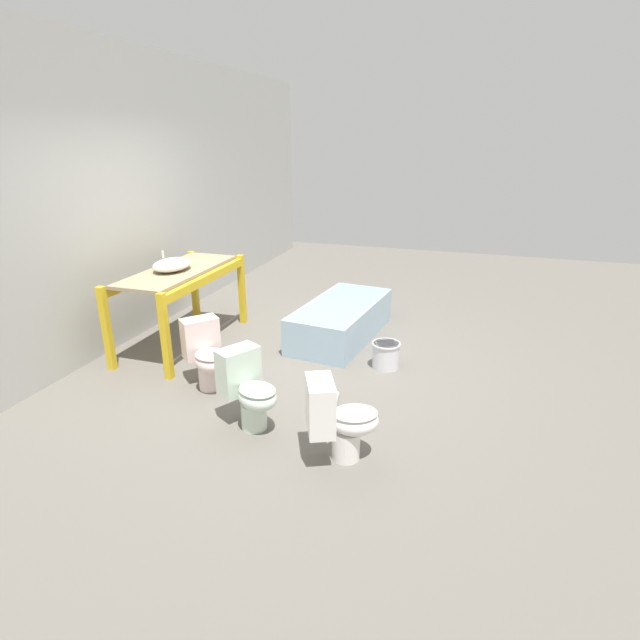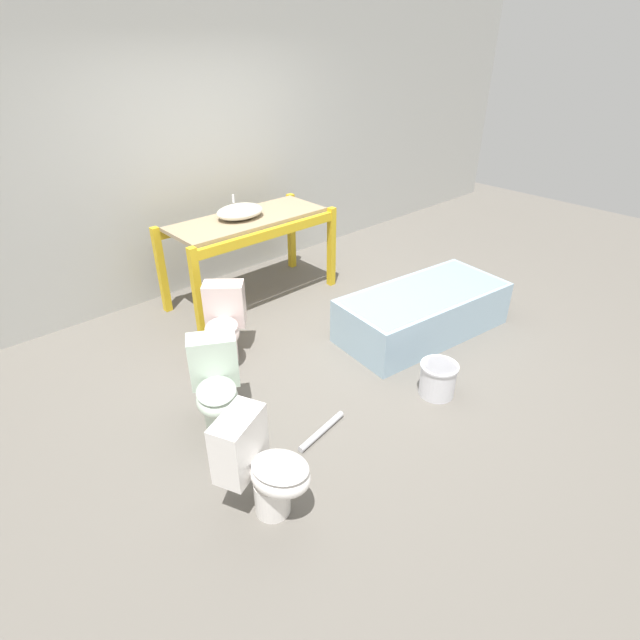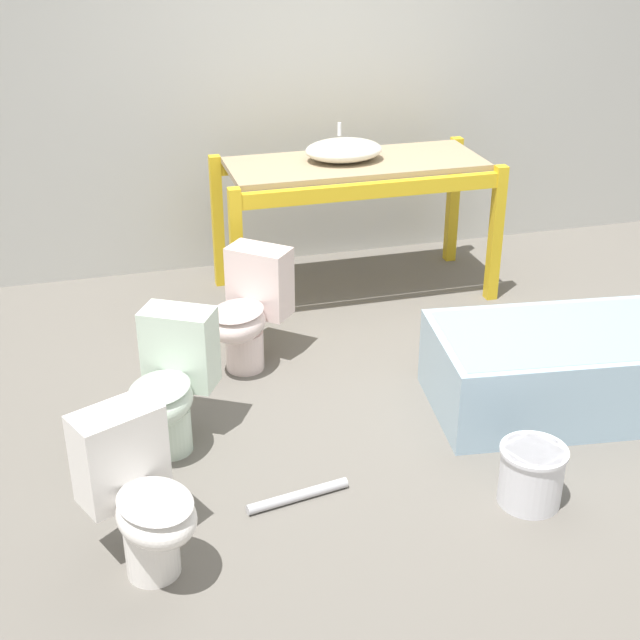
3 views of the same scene
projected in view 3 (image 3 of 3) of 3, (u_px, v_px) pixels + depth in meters
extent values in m
plane|color=#666059|center=(399.00, 384.00, 4.78)|extent=(12.00, 12.00, 0.00)
cube|color=#ADADA8|center=(306.00, 23.00, 5.74)|extent=(10.80, 0.08, 3.20)
cube|color=gold|center=(237.00, 261.00, 5.18)|extent=(0.07, 0.07, 0.88)
cube|color=gold|center=(496.00, 234.00, 5.57)|extent=(0.07, 0.07, 0.88)
cube|color=gold|center=(218.00, 222.00, 5.76)|extent=(0.07, 0.07, 0.88)
cube|color=gold|center=(453.00, 200.00, 6.15)|extent=(0.07, 0.07, 0.88)
cube|color=gold|center=(373.00, 190.00, 5.21)|extent=(1.64, 0.06, 0.09)
cube|color=gold|center=(340.00, 159.00, 5.80)|extent=(1.64, 0.06, 0.09)
cube|color=#998466|center=(355.00, 164.00, 5.48)|extent=(1.57, 0.61, 0.04)
ellipsoid|color=silver|center=(344.00, 150.00, 5.45)|extent=(0.48, 0.36, 0.13)
cylinder|color=silver|center=(339.00, 129.00, 5.49)|extent=(0.02, 0.02, 0.08)
cube|color=#99B7CC|center=(590.00, 367.00, 4.51)|extent=(1.67, 0.92, 0.42)
cube|color=#829CAD|center=(594.00, 345.00, 4.46)|extent=(1.58, 0.83, 0.17)
cylinder|color=silver|center=(169.00, 429.00, 4.18)|extent=(0.21, 0.21, 0.22)
ellipsoid|color=silver|center=(161.00, 401.00, 4.04)|extent=(0.42, 0.45, 0.19)
ellipsoid|color=#A3B3A3|center=(160.00, 388.00, 4.01)|extent=(0.40, 0.42, 0.03)
cube|color=silver|center=(180.00, 347.00, 4.19)|extent=(0.38, 0.33, 0.39)
cylinder|color=white|center=(152.00, 549.00, 3.43)|extent=(0.21, 0.21, 0.22)
ellipsoid|color=white|center=(156.00, 516.00, 3.30)|extent=(0.40, 0.44, 0.19)
ellipsoid|color=beige|center=(155.00, 501.00, 3.27)|extent=(0.38, 0.42, 0.03)
cube|color=white|center=(120.00, 454.00, 3.41)|extent=(0.38, 0.31, 0.39)
cylinder|color=silver|center=(245.00, 350.00, 4.88)|extent=(0.21, 0.21, 0.22)
ellipsoid|color=silver|center=(238.00, 323.00, 4.75)|extent=(0.44, 0.45, 0.19)
ellipsoid|color=#BBA7A3|center=(237.00, 311.00, 4.72)|extent=(0.42, 0.43, 0.03)
cube|color=silver|center=(260.00, 281.00, 4.89)|extent=(0.38, 0.36, 0.39)
cylinder|color=silver|center=(531.00, 475.00, 3.82)|extent=(0.27, 0.27, 0.27)
cylinder|color=silver|center=(534.00, 451.00, 3.76)|extent=(0.29, 0.29, 0.02)
cylinder|color=#B7B7BC|center=(298.00, 496.00, 3.87)|extent=(0.47, 0.12, 0.05)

